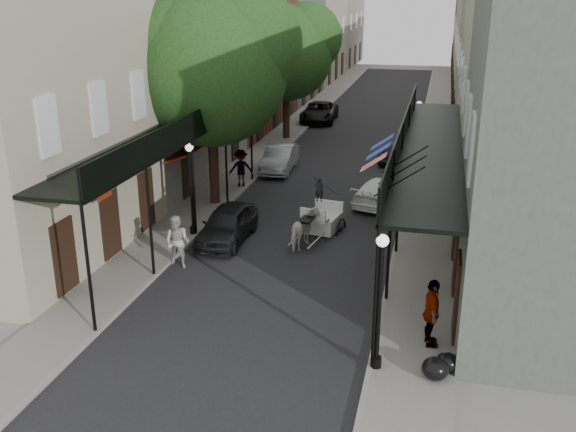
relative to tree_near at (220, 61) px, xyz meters
The scene contains 24 objects.
ground 12.78m from the tree_near, 67.59° to the right, with size 140.00×140.00×0.00m, color gray.
road 12.50m from the tree_near, 66.86° to the left, with size 8.00×90.00×0.01m, color black.
sidewalk_left 11.77m from the tree_near, 94.67° to the left, with size 2.20×90.00×0.12m, color gray.
sidewalk_right 14.91m from the tree_near, 46.88° to the left, with size 2.20×90.00×0.12m, color gray.
building_row_left 20.34m from the tree_near, 102.52° to the left, with size 5.00×80.00×10.50m, color #A29C81.
building_row_right 23.63m from the tree_near, 57.15° to the left, with size 5.00×80.00×10.50m, color gray.
gallery_left 4.06m from the tree_near, 100.49° to the right, with size 2.20×18.05×4.88m.
gallery_right 9.84m from the tree_near, 19.59° to the right, with size 2.20×18.05×4.88m.
tree_near is the anchor object (origin of this frame).
tree_far 14.02m from the tree_near, 90.19° to the left, with size 6.45×6.00×8.61m.
lamppost_right_near 15.39m from the tree_near, 55.73° to the right, with size 0.32×0.32×3.71m.
lamppost_left 6.10m from the tree_near, 88.66° to the right, with size 0.32×0.32×3.71m.
lamppost_right_far 12.24m from the tree_near, 43.31° to the left, with size 0.32×0.32×3.71m.
horse 8.60m from the tree_near, 42.22° to the right, with size 0.79×1.73×1.46m, color silver.
carriage 7.81m from the tree_near, 21.76° to the right, with size 1.71×2.33×2.45m.
pedestrian_walking 9.08m from the tree_near, 84.45° to the right, with size 0.94×0.73×1.93m, color #ADADA3.
pedestrian_sidewalk_left 6.02m from the tree_near, 90.06° to the left, with size 1.20×0.69×1.85m, color gray.
pedestrian_sidewalk_right 15.39m from the tree_near, 48.15° to the right, with size 1.15×0.48×1.97m, color gray.
car_left_near 7.42m from the tree_near, 69.87° to the right, with size 1.65×4.10×1.40m, color black.
car_left_mid 8.53m from the tree_near, 80.23° to the left, with size 1.47×4.22×1.39m, color #A4A4A9.
car_left_far 21.05m from the tree_near, 88.31° to the left, with size 2.40×5.20×1.44m, color black.
car_right_near 9.39m from the tree_near, 13.53° to the left, with size 1.72×4.22×1.22m, color white.
car_right_far 13.29m from the tree_near, 53.40° to the left, with size 1.46×3.64×1.24m, color black.
trash_bags 16.86m from the tree_near, 50.91° to the right, with size 0.95×1.10×0.59m.
Camera 1 is at (5.23, -16.61, 9.45)m, focal length 40.00 mm.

